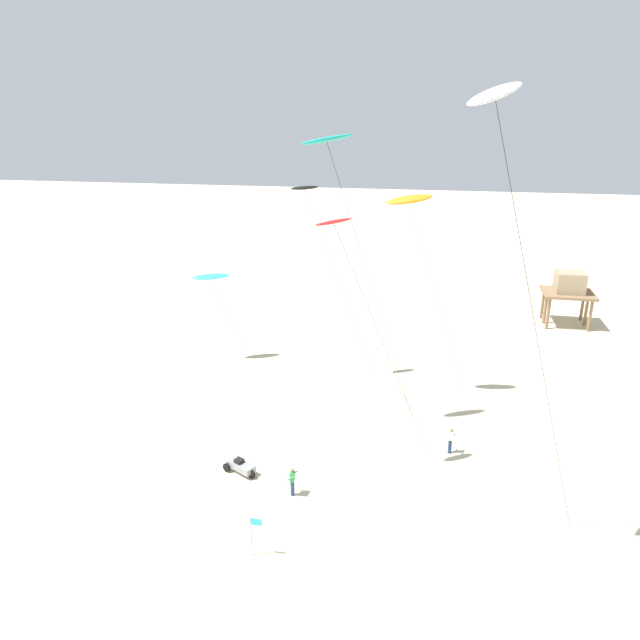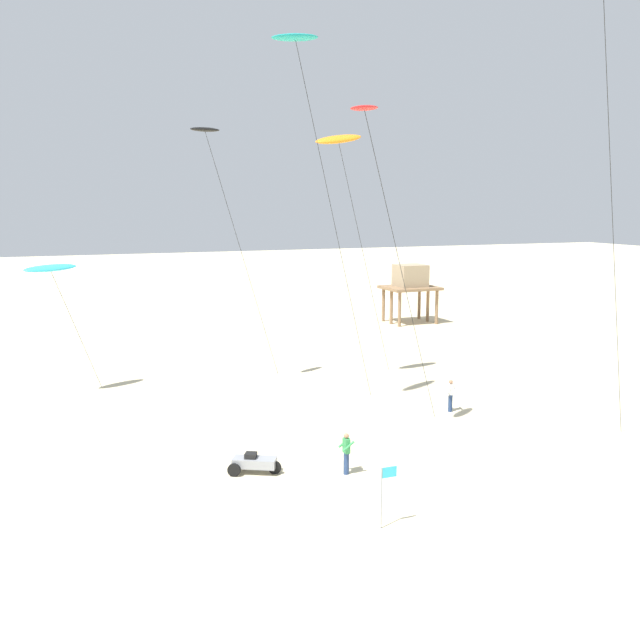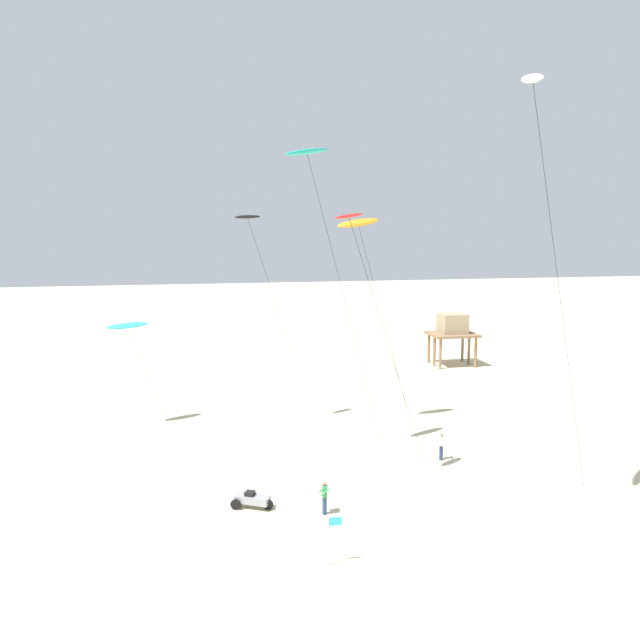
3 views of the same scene
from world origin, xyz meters
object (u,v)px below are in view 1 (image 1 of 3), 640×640
object	(u,v)px
kite_cyan	(211,277)
kite_black	(306,192)
kite_red	(336,228)
kite_orange	(409,201)
beach_buggy	(241,466)
kite_white	(497,102)
kite_flyer_middle	(292,481)
marker_flag	(254,529)
stilt_house	(569,287)
kite_teal	(328,143)
kite_flyer_nearest	(450,440)

from	to	relation	value
kite_cyan	kite_black	bearing A→B (deg)	-15.64
kite_red	kite_cyan	distance (m)	19.61
kite_orange	beach_buggy	world-z (taller)	kite_orange
kite_orange	kite_white	world-z (taller)	kite_white
kite_black	kite_cyan	bearing A→B (deg)	164.36
kite_black	kite_red	xyz separation A→B (m)	(3.93, -11.53, -0.17)
kite_orange	kite_flyer_middle	bearing A→B (deg)	-111.72
kite_black	marker_flag	world-z (taller)	kite_black
kite_white	stilt_house	world-z (taller)	kite_white
kite_teal	kite_cyan	distance (m)	17.66
kite_cyan	kite_flyer_nearest	world-z (taller)	kite_cyan
kite_flyer_middle	kite_cyan	bearing A→B (deg)	122.32
kite_white	kite_cyan	bearing A→B (deg)	133.86
stilt_house	kite_flyer_nearest	bearing A→B (deg)	-114.52
kite_red	kite_flyer_middle	bearing A→B (deg)	-127.77
kite_white	stilt_house	size ratio (longest dim) A/B	3.96
kite_black	stilt_house	distance (m)	29.09
stilt_house	beach_buggy	world-z (taller)	stilt_house
kite_red	kite_flyer_nearest	size ratio (longest dim) A/B	8.71
kite_orange	kite_flyer_nearest	bearing A→B (deg)	-63.38
kite_orange	kite_cyan	bearing A→B (deg)	166.09
marker_flag	stilt_house	bearing A→B (deg)	59.96
kite_teal	kite_orange	bearing A→B (deg)	50.49
kite_black	kite_flyer_nearest	size ratio (longest dim) A/B	8.72
kite_teal	kite_white	bearing A→B (deg)	-52.99
kite_cyan	kite_flyer_middle	size ratio (longest dim) A/B	4.42
kite_flyer_nearest	marker_flag	distance (m)	13.76
kite_teal	kite_flyer_nearest	bearing A→B (deg)	-10.53
kite_cyan	kite_flyer_middle	xyz separation A→B (m)	(10.25, -16.20, -6.19)
kite_red	kite_cyan	size ratio (longest dim) A/B	1.97
kite_black	stilt_house	size ratio (longest dim) A/B	2.81
beach_buggy	stilt_house	bearing A→B (deg)	51.53
kite_black	kite_red	distance (m)	12.19
marker_flag	kite_flyer_nearest	bearing A→B (deg)	49.05
kite_teal	kite_flyer_nearest	world-z (taller)	kite_teal
kite_orange	beach_buggy	size ratio (longest dim) A/B	7.01
kite_red	marker_flag	distance (m)	14.56
kite_orange	marker_flag	xyz separation A→B (m)	(-5.63, -17.12, -12.45)
kite_black	kite_flyer_nearest	xyz separation A→B (m)	(10.42, -8.22, -13.25)
kite_flyer_nearest	kite_orange	bearing A→B (deg)	116.62
kite_black	marker_flag	xyz separation A→B (m)	(1.41, -18.60, -12.65)
kite_white	kite_flyer_middle	xyz separation A→B (m)	(-8.29, 3.09, -18.75)
kite_cyan	stilt_house	size ratio (longest dim) A/B	1.42
stilt_house	kite_red	bearing A→B (deg)	-122.38
beach_buggy	kite_black	bearing A→B (deg)	84.16
kite_black	kite_orange	bearing A→B (deg)	-11.87
kite_black	kite_flyer_nearest	world-z (taller)	kite_black
kite_orange	stilt_house	size ratio (longest dim) A/B	2.80
kite_flyer_middle	beach_buggy	distance (m)	3.70
kite_cyan	marker_flag	world-z (taller)	kite_cyan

